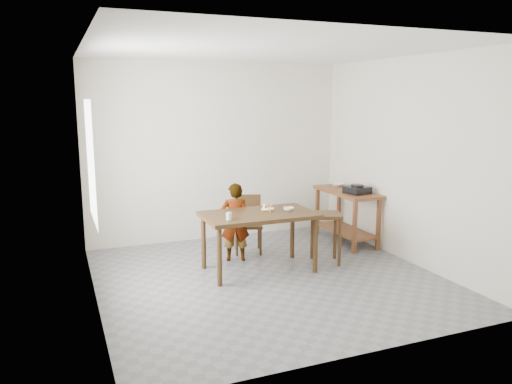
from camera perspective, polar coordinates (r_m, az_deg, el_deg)
name	(u,v)px	position (r m, az deg, el deg)	size (l,w,h in m)	color
floor	(268,280)	(6.19, 1.41, -9.97)	(4.00, 4.00, 0.04)	slate
ceiling	(269,47)	(5.82, 1.54, 16.19)	(4.00, 4.00, 0.04)	white
wall_back	(217,152)	(7.73, -4.52, 4.60)	(4.00, 0.04, 2.70)	silver
wall_front	(369,200)	(4.10, 12.78, -0.95)	(4.00, 0.04, 2.70)	silver
wall_left	(88,179)	(5.38, -18.68, 1.46)	(0.04, 4.00, 2.70)	silver
wall_right	(409,161)	(6.90, 17.08, 3.45)	(0.04, 4.00, 2.70)	silver
window_pane	(91,162)	(5.56, -18.39, 3.32)	(0.02, 1.10, 1.30)	white
dining_table	(259,242)	(6.32, 0.34, -5.73)	(1.40, 0.80, 0.75)	#3E2813
prep_counter	(346,216)	(7.69, 10.27, -2.75)	(0.50, 1.20, 0.80)	brown
child	(235,222)	(6.68, -2.42, -3.46)	(0.39, 0.25, 1.06)	white
dining_chair	(248,225)	(7.06, -0.92, -3.77)	(0.39, 0.39, 0.80)	#3E2813
stool	(326,238)	(6.71, 7.96, -5.23)	(0.38, 0.38, 0.67)	#3E2813
glass_tumbler	(229,216)	(5.89, -3.10, -2.76)	(0.07, 0.07, 0.09)	silver
small_bowl	(288,209)	(6.37, 3.74, -1.95)	(0.14, 0.14, 0.04)	silver
banana	(268,209)	(6.31, 1.34, -1.95)	(0.18, 0.13, 0.06)	#FBD662
serving_bowl	(337,185)	(7.93, 9.28, 0.80)	(0.19, 0.19, 0.05)	silver
gas_burner	(357,190)	(7.39, 11.49, 0.23)	(0.31, 0.31, 0.10)	black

